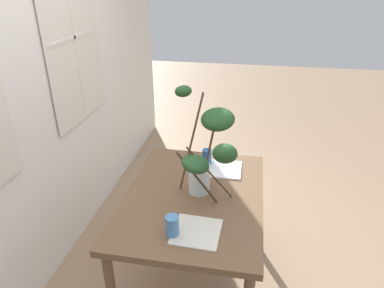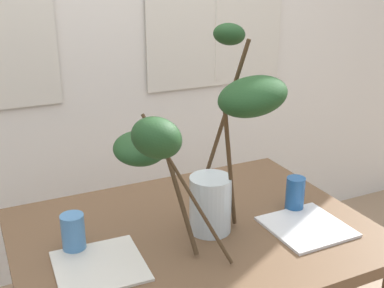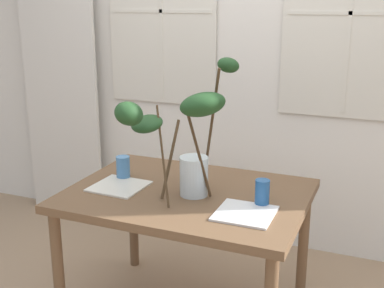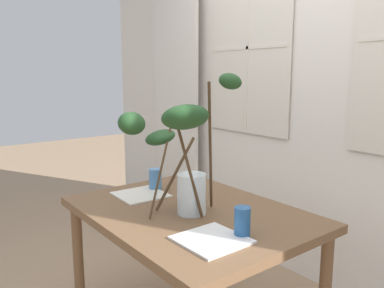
{
  "view_description": "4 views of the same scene",
  "coord_description": "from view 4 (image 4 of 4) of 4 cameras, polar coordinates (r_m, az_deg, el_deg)",
  "views": [
    {
      "loc": [
        -1.88,
        -0.33,
        2.09
      ],
      "look_at": [
        0.08,
        0.03,
        1.1
      ],
      "focal_mm": 32.14,
      "sensor_mm": 36.0,
      "label": 1
    },
    {
      "loc": [
        -0.65,
        -1.36,
        1.64
      ],
      "look_at": [
        -0.01,
        -0.01,
        1.09
      ],
      "focal_mm": 45.32,
      "sensor_mm": 36.0,
      "label": 2
    },
    {
      "loc": [
        0.97,
        -2.27,
        1.73
      ],
      "look_at": [
        0.05,
        -0.06,
        1.04
      ],
      "focal_mm": 46.96,
      "sensor_mm": 36.0,
      "label": 3
    },
    {
      "loc": [
        1.55,
        -1.18,
        1.45
      ],
      "look_at": [
        0.02,
        -0.0,
        1.11
      ],
      "focal_mm": 36.81,
      "sensor_mm": 36.0,
      "label": 4
    }
  ],
  "objects": [
    {
      "name": "vase_with_branches",
      "position": [
        1.92,
        -1.9,
        -0.52
      ],
      "size": [
        0.62,
        0.49,
        0.71
      ],
      "color": "silver",
      "rests_on": "dining_table"
    },
    {
      "name": "drinking_glass_blue_right",
      "position": [
        1.74,
        7.3,
        -11.14
      ],
      "size": [
        0.07,
        0.07,
        0.13
      ],
      "primitive_type": "cylinder",
      "color": "#235693",
      "rests_on": "dining_table"
    },
    {
      "name": "back_wall_with_windows",
      "position": [
        2.79,
        18.84,
        10.39
      ],
      "size": [
        5.46,
        0.14,
        2.97
      ],
      "color": "silver",
      "rests_on": "ground"
    },
    {
      "name": "dining_table",
      "position": [
        2.1,
        -0.29,
        -11.65
      ],
      "size": [
        1.24,
        0.92,
        0.76
      ],
      "color": "brown",
      "rests_on": "ground"
    },
    {
      "name": "curtain_sheer_side",
      "position": [
        3.74,
        -2.49,
        7.67
      ],
      "size": [
        0.67,
        0.03,
        2.58
      ],
      "primitive_type": "cube",
      "color": "silver",
      "rests_on": "ground"
    },
    {
      "name": "drinking_glass_blue_left",
      "position": [
        2.4,
        -5.35,
        -5.11
      ],
      "size": [
        0.08,
        0.08,
        0.13
      ],
      "primitive_type": "cylinder",
      "color": "#4C84BC",
      "rests_on": "dining_table"
    },
    {
      "name": "plate_square_left",
      "position": [
        2.31,
        -7.44,
        -7.28
      ],
      "size": [
        0.28,
        0.28,
        0.01
      ],
      "primitive_type": "cube",
      "rotation": [
        0.0,
        0.0,
        -0.04
      ],
      "color": "silver",
      "rests_on": "dining_table"
    },
    {
      "name": "plate_square_right",
      "position": [
        1.71,
        2.88,
        -13.68
      ],
      "size": [
        0.27,
        0.27,
        0.01
      ],
      "primitive_type": "cube",
      "rotation": [
        0.0,
        0.0,
        0.01
      ],
      "color": "white",
      "rests_on": "dining_table"
    }
  ]
}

